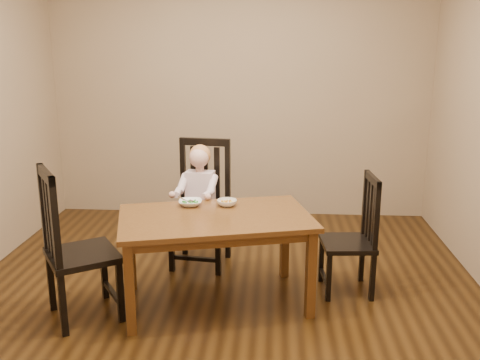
# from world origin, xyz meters

# --- Properties ---
(room) EXTENTS (4.01, 4.01, 2.71)m
(room) POSITION_xyz_m (0.00, 0.00, 1.35)
(room) COLOR #40270D
(room) RESTS_ON ground
(dining_table) EXTENTS (1.49, 1.11, 0.67)m
(dining_table) POSITION_xyz_m (-0.03, -0.13, 0.59)
(dining_table) COLOR #502E12
(dining_table) RESTS_ON room
(chair_child) EXTENTS (0.51, 0.49, 1.06)m
(chair_child) POSITION_xyz_m (-0.23, 0.61, 0.51)
(chair_child) COLOR black
(chair_child) RESTS_ON room
(chair_left) EXTENTS (0.62, 0.63, 1.07)m
(chair_left) POSITION_xyz_m (-0.96, -0.41, 0.51)
(chair_left) COLOR black
(chair_left) RESTS_ON room
(chair_right) EXTENTS (0.40, 0.42, 0.91)m
(chair_right) POSITION_xyz_m (0.98, 0.13, 0.44)
(chair_right) COLOR black
(chair_right) RESTS_ON room
(toddler) EXTENTS (0.35, 0.42, 0.53)m
(toddler) POSITION_xyz_m (-0.24, 0.56, 0.64)
(toddler) COLOR silver
(toddler) RESTS_ON chair_child
(bowl_peas) EXTENTS (0.19, 0.19, 0.04)m
(bowl_peas) POSITION_xyz_m (-0.25, 0.09, 0.69)
(bowl_peas) COLOR white
(bowl_peas) RESTS_ON dining_table
(bowl_veg) EXTENTS (0.16, 0.16, 0.05)m
(bowl_veg) POSITION_xyz_m (0.03, 0.11, 0.69)
(bowl_veg) COLOR white
(bowl_veg) RESTS_ON dining_table
(fork) EXTENTS (0.11, 0.06, 0.04)m
(fork) POSITION_xyz_m (-0.28, 0.06, 0.71)
(fork) COLOR silver
(fork) RESTS_ON bowl_peas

